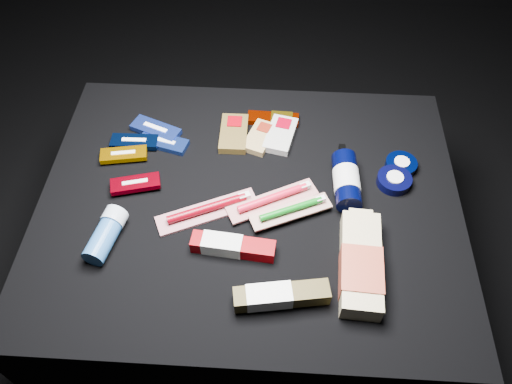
# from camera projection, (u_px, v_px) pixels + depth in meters

# --- Properties ---
(ground) EXTENTS (3.00, 3.00, 0.00)m
(ground) POSITION_uv_depth(u_px,v_px,m) (251.00, 281.00, 1.48)
(ground) COLOR black
(ground) RESTS_ON ground
(cloth_table) EXTENTS (0.98, 0.78, 0.40)m
(cloth_table) POSITION_uv_depth(u_px,v_px,m) (250.00, 246.00, 1.32)
(cloth_table) COLOR black
(cloth_table) RESTS_ON ground
(luna_bar_0) EXTENTS (0.13, 0.08, 0.02)m
(luna_bar_0) POSITION_uv_depth(u_px,v_px,m) (164.00, 142.00, 1.26)
(luna_bar_0) COLOR navy
(luna_bar_0) RESTS_ON cloth_table
(luna_bar_1) EXTENTS (0.14, 0.09, 0.02)m
(luna_bar_1) POSITION_uv_depth(u_px,v_px,m) (156.00, 129.00, 1.29)
(luna_bar_1) COLOR #223DAA
(luna_bar_1) RESTS_ON cloth_table
(luna_bar_2) EXTENTS (0.12, 0.05, 0.02)m
(luna_bar_2) POSITION_uv_depth(u_px,v_px,m) (134.00, 142.00, 1.26)
(luna_bar_2) COLOR black
(luna_bar_2) RESTS_ON cloth_table
(luna_bar_3) EXTENTS (0.12, 0.06, 0.01)m
(luna_bar_3) POSITION_uv_depth(u_px,v_px,m) (124.00, 154.00, 1.23)
(luna_bar_3) COLOR #B37400
(luna_bar_3) RESTS_ON cloth_table
(luna_bar_4) EXTENTS (0.12, 0.07, 0.02)m
(luna_bar_4) POSITION_uv_depth(u_px,v_px,m) (135.00, 184.00, 1.17)
(luna_bar_4) COLOR maroon
(luna_bar_4) RESTS_ON cloth_table
(clif_bar_0) EXTENTS (0.07, 0.13, 0.02)m
(clif_bar_0) POSITION_uv_depth(u_px,v_px,m) (234.00, 132.00, 1.28)
(clif_bar_0) COLOR #503F1A
(clif_bar_0) RESTS_ON cloth_table
(clif_bar_1) EXTENTS (0.09, 0.13, 0.02)m
(clif_bar_1) POSITION_uv_depth(u_px,v_px,m) (281.00, 133.00, 1.28)
(clif_bar_1) COLOR #B1B0AA
(clif_bar_1) RESTS_ON cloth_table
(clif_bar_2) EXTENTS (0.09, 0.12, 0.02)m
(clif_bar_2) POSITION_uv_depth(u_px,v_px,m) (261.00, 136.00, 1.27)
(clif_bar_2) COLOR #A08450
(clif_bar_2) RESTS_ON cloth_table
(power_bar) EXTENTS (0.14, 0.05, 0.02)m
(power_bar) POSITION_uv_depth(u_px,v_px,m) (276.00, 119.00, 1.31)
(power_bar) COLOR #761400
(power_bar) RESTS_ON cloth_table
(lotion_bottle) EXTENTS (0.06, 0.19, 0.06)m
(lotion_bottle) POSITION_uv_depth(u_px,v_px,m) (346.00, 180.00, 1.16)
(lotion_bottle) COLOR black
(lotion_bottle) RESTS_ON cloth_table
(cream_tin_upper) EXTENTS (0.08, 0.08, 0.02)m
(cream_tin_upper) POSITION_uv_depth(u_px,v_px,m) (401.00, 165.00, 1.21)
(cream_tin_upper) COLOR black
(cream_tin_upper) RESTS_ON cloth_table
(cream_tin_lower) EXTENTS (0.08, 0.08, 0.03)m
(cream_tin_lower) POSITION_uv_depth(u_px,v_px,m) (394.00, 180.00, 1.18)
(cream_tin_lower) COLOR black
(cream_tin_lower) RESTS_ON cloth_table
(bodywash_bottle) EXTENTS (0.09, 0.25, 0.05)m
(bodywash_bottle) POSITION_uv_depth(u_px,v_px,m) (361.00, 265.00, 1.03)
(bodywash_bottle) COLOR #C7B587
(bodywash_bottle) RESTS_ON cloth_table
(deodorant_stick) EXTENTS (0.08, 0.13, 0.05)m
(deodorant_stick) POSITION_uv_depth(u_px,v_px,m) (106.00, 234.00, 1.07)
(deodorant_stick) COLOR #255794
(deodorant_stick) RESTS_ON cloth_table
(toothbrush_pack_0) EXTENTS (0.24, 0.15, 0.03)m
(toothbrush_pack_0) POSITION_uv_depth(u_px,v_px,m) (209.00, 210.00, 1.13)
(toothbrush_pack_0) COLOR #AEA6A3
(toothbrush_pack_0) RESTS_ON cloth_table
(toothbrush_pack_1) EXTENTS (0.21, 0.14, 0.02)m
(toothbrush_pack_1) POSITION_uv_depth(u_px,v_px,m) (274.00, 199.00, 1.14)
(toothbrush_pack_1) COLOR #B3ACA7
(toothbrush_pack_1) RESTS_ON cloth_table
(toothbrush_pack_2) EXTENTS (0.19, 0.12, 0.02)m
(toothbrush_pack_2) POSITION_uv_depth(u_px,v_px,m) (292.00, 210.00, 1.12)
(toothbrush_pack_2) COLOR silver
(toothbrush_pack_2) RESTS_ON cloth_table
(toothpaste_carton_red) EXTENTS (0.18, 0.06, 0.04)m
(toothpaste_carton_red) POSITION_uv_depth(u_px,v_px,m) (229.00, 246.00, 1.06)
(toothpaste_carton_red) COLOR #770004
(toothpaste_carton_red) RESTS_ON cloth_table
(toothpaste_carton_green) EXTENTS (0.19, 0.07, 0.04)m
(toothpaste_carton_green) POSITION_uv_depth(u_px,v_px,m) (277.00, 296.00, 0.99)
(toothpaste_carton_green) COLOR #3E3414
(toothpaste_carton_green) RESTS_ON cloth_table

